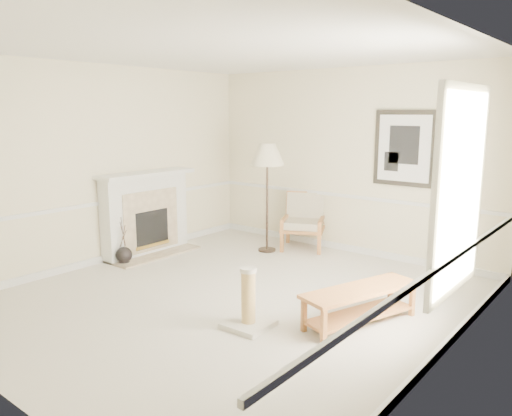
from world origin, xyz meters
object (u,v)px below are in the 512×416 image
at_px(armchair, 304,218).
at_px(bench, 360,300).
at_px(floor_vase, 124,256).
at_px(scratching_post, 248,309).
at_px(floor_lamp, 267,157).

distance_m(armchair, bench, 3.10).
xyz_separation_m(floor_vase, scratching_post, (2.84, -0.53, 0.07)).
height_order(floor_vase, floor_lamp, floor_lamp).
xyz_separation_m(floor_vase, armchair, (1.53, 2.48, 0.35)).
relative_size(floor_vase, armchair, 0.76).
bearing_deg(floor_lamp, scratching_post, -56.10).
relative_size(floor_lamp, scratching_post, 2.68).
distance_m(floor_vase, armchair, 2.94).
bearing_deg(floor_vase, scratching_post, -10.65).
xyz_separation_m(armchair, floor_lamp, (-0.33, -0.58, 1.03)).
bearing_deg(floor_vase, armchair, 58.31).
xyz_separation_m(floor_vase, floor_lamp, (1.21, 1.90, 1.39)).
bearing_deg(bench, floor_vase, -175.58).
bearing_deg(bench, floor_lamp, 147.12).
relative_size(floor_lamp, bench, 1.21).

